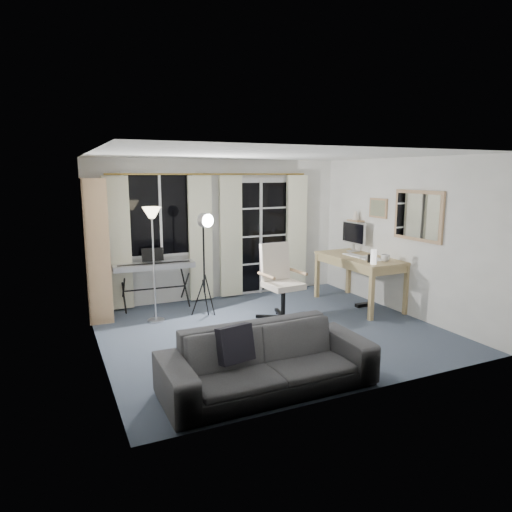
{
  "coord_description": "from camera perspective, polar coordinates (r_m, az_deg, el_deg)",
  "views": [
    {
      "loc": [
        -2.72,
        -5.43,
        2.16
      ],
      "look_at": [
        -0.07,
        0.35,
        1.01
      ],
      "focal_mm": 32.0,
      "sensor_mm": 36.0,
      "label": 1
    }
  ],
  "objects": [
    {
      "name": "sofa",
      "position": [
        4.66,
        1.46,
        -11.63
      ],
      "size": [
        2.16,
        0.64,
        0.84
      ],
      "rotation": [
        0.0,
        0.0,
        0.0
      ],
      "color": "#2D2D2F",
      "rests_on": "floor"
    },
    {
      "name": "desk_clutter",
      "position": [
        7.45,
        13.53,
        -1.75
      ],
      "size": [
        0.47,
        0.94,
        1.04
      ],
      "rotation": [
        0.0,
        0.0,
        0.02
      ],
      "color": "white",
      "rests_on": "desk"
    },
    {
      "name": "torchiere_lamp",
      "position": [
        6.7,
        -12.83,
        3.18
      ],
      "size": [
        0.27,
        0.27,
        1.69
      ],
      "rotation": [
        0.0,
        0.0,
        -0.0
      ],
      "color": "#B2B2B7",
      "rests_on": "floor"
    },
    {
      "name": "studio_light",
      "position": [
        6.84,
        -6.37,
        2.95
      ],
      "size": [
        0.36,
        0.37,
        1.62
      ],
      "rotation": [
        0.0,
        0.0,
        0.36
      ],
      "color": "black",
      "rests_on": "floor"
    },
    {
      "name": "bookshelf",
      "position": [
        7.28,
        -19.64,
        0.47
      ],
      "size": [
        0.38,
        0.99,
        2.1
      ],
      "rotation": [
        0.0,
        0.0,
        -0.04
      ],
      "color": "#A87D58",
      "rests_on": "floor"
    },
    {
      "name": "curtains",
      "position": [
        7.82,
        -5.12,
        2.4
      ],
      "size": [
        3.6,
        0.07,
        2.13
      ],
      "color": "gold",
      "rests_on": "floor"
    },
    {
      "name": "wall_shelf",
      "position": [
        8.14,
        12.36,
        4.74
      ],
      "size": [
        0.16,
        0.3,
        0.18
      ],
      "color": "#A87D58",
      "rests_on": "floor"
    },
    {
      "name": "mug",
      "position": [
        7.31,
        15.87,
        -0.12
      ],
      "size": [
        0.14,
        0.11,
        0.13
      ],
      "primitive_type": "imported",
      "rotation": [
        0.0,
        0.0,
        0.02
      ],
      "color": "silver",
      "rests_on": "desk"
    },
    {
      "name": "window",
      "position": [
        7.61,
        -11.91,
        5.08
      ],
      "size": [
        1.2,
        0.08,
        1.4
      ],
      "color": "white",
      "rests_on": "floor"
    },
    {
      "name": "monitor",
      "position": [
        8.07,
        12.12,
        2.74
      ],
      "size": [
        0.2,
        0.59,
        0.52
      ],
      "rotation": [
        0.0,
        0.0,
        0.02
      ],
      "color": "silver",
      "rests_on": "desk"
    },
    {
      "name": "desk",
      "position": [
        7.66,
        12.83,
        -0.81
      ],
      "size": [
        0.8,
        1.55,
        0.82
      ],
      "rotation": [
        0.0,
        0.0,
        0.02
      ],
      "color": "tan",
      "rests_on": "floor"
    },
    {
      "name": "office_chair",
      "position": [
        6.82,
        2.83,
        -2.36
      ],
      "size": [
        0.77,
        0.79,
        1.14
      ],
      "rotation": [
        0.0,
        0.0,
        0.09
      ],
      "color": "black",
      "rests_on": "floor"
    },
    {
      "name": "keyboard_piano",
      "position": [
        7.42,
        -12.63,
        -1.33
      ],
      "size": [
        1.29,
        0.67,
        0.92
      ],
      "rotation": [
        0.0,
        0.0,
        -0.05
      ],
      "color": "black",
      "rests_on": "floor"
    },
    {
      "name": "framed_print",
      "position": [
        7.78,
        15.03,
        5.8
      ],
      "size": [
        0.03,
        0.42,
        0.32
      ],
      "color": "#A87D58",
      "rests_on": "floor"
    },
    {
      "name": "french_door",
      "position": [
        8.25,
        0.49,
        2.37
      ],
      "size": [
        1.32,
        0.09,
        2.11
      ],
      "color": "white",
      "rests_on": "floor"
    },
    {
      "name": "wall_mirror",
      "position": [
        7.11,
        19.59,
        4.76
      ],
      "size": [
        0.04,
        0.94,
        0.74
      ],
      "color": "#A87D58",
      "rests_on": "floor"
    },
    {
      "name": "floor",
      "position": [
        6.45,
        1.9,
        -9.4
      ],
      "size": [
        4.5,
        4.0,
        0.02
      ],
      "primitive_type": "cube",
      "color": "#3E475A",
      "rests_on": "ground"
    }
  ]
}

